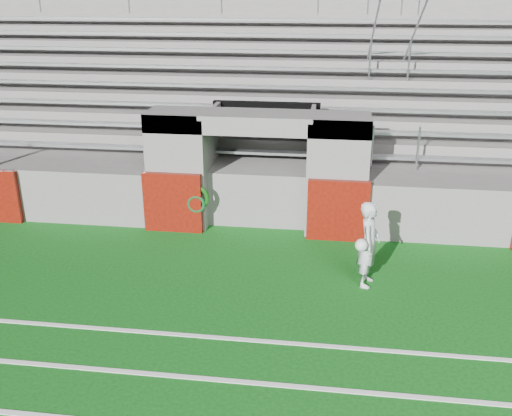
# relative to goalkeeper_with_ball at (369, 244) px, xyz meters

# --- Properties ---
(ground) EXTENTS (90.00, 90.00, 0.00)m
(ground) POSITION_rel_goalkeeper_with_ball_xyz_m (-2.34, -1.05, -0.81)
(ground) COLOR #0C4B11
(ground) RESTS_ON ground
(stadium_structure) EXTENTS (26.00, 8.48, 5.42)m
(stadium_structure) POSITION_rel_goalkeeper_with_ball_xyz_m (-2.34, 6.92, 0.68)
(stadium_structure) COLOR #62605D
(stadium_structure) RESTS_ON ground
(goalkeeper_with_ball) EXTENTS (0.51, 0.76, 1.61)m
(goalkeeper_with_ball) POSITION_rel_goalkeeper_with_ball_xyz_m (0.00, 0.00, 0.00)
(goalkeeper_with_ball) COLOR #B8C0C3
(goalkeeper_with_ball) RESTS_ON ground
(hose_coil) EXTENTS (0.58, 0.14, 0.63)m
(hose_coil) POSITION_rel_goalkeeper_with_ball_xyz_m (-3.60, 1.89, -0.03)
(hose_coil) COLOR #0E440D
(hose_coil) RESTS_ON ground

